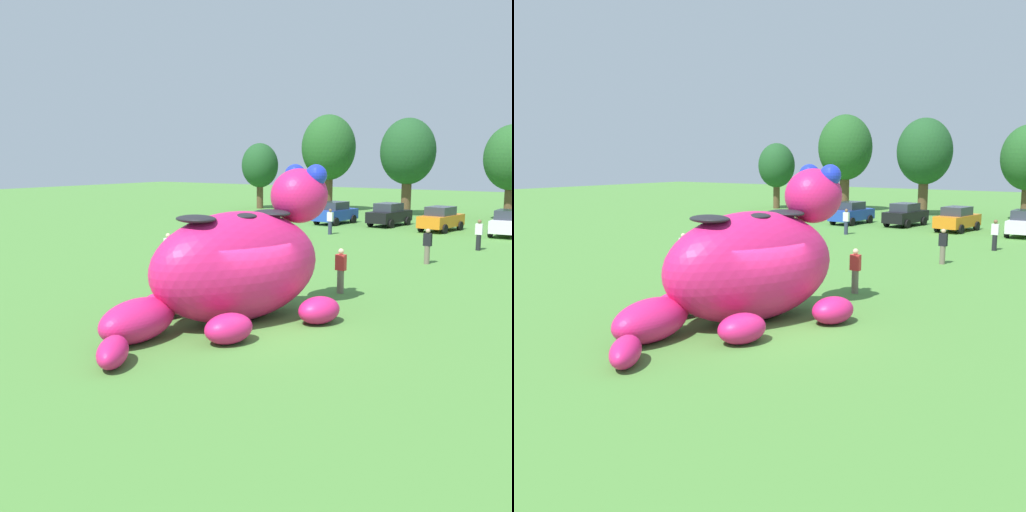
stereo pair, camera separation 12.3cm
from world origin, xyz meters
The scene contains 15 objects.
ground_plane centered at (0.00, 0.00, 0.00)m, with size 160.00×160.00×0.00m, color #4C8438.
giant_inflatable_creature centered at (-1.40, 0.53, 1.78)m, with size 5.88×9.79×4.86m.
car_blue centered at (-11.77, 27.25, 0.86)m, with size 2.23×4.24×1.72m.
car_black centered at (-7.76, 28.24, 0.86)m, with size 2.28×4.26×1.72m.
car_orange centered at (-3.56, 27.28, 0.86)m, with size 2.31×4.28×1.72m.
car_white centered at (0.96, 27.04, 0.86)m, with size 2.01×4.14×1.72m.
tree_far_left centered at (-24.63, 35.82, 4.24)m, with size 3.65×3.65×6.48m.
tree_left centered at (-17.65, 37.11, 5.93)m, with size 5.11×5.11×9.07m.
tree_mid_left centered at (-9.71, 36.75, 5.53)m, with size 4.77×4.77×8.46m.
tree_centre_left centered at (-1.14, 36.70, 5.01)m, with size 4.31×4.31×7.65m.
spectator_near_inflatable centered at (0.96, 19.71, 0.85)m, with size 0.38×0.26×1.71m.
spectator_mid_field centered at (0.07, 13.89, 0.85)m, with size 0.38×0.26×1.71m.
spectator_by_cars centered at (-0.49, 5.83, 0.85)m, with size 0.38×0.26×1.71m.
spectator_wandering centered at (-8.98, 5.53, 0.85)m, with size 0.38×0.26×1.71m.
spectator_far_side centered at (-9.06, 21.29, 0.85)m, with size 0.38×0.26×1.71m.
Camera 1 is at (9.55, -14.31, 5.08)m, focal length 42.24 mm.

